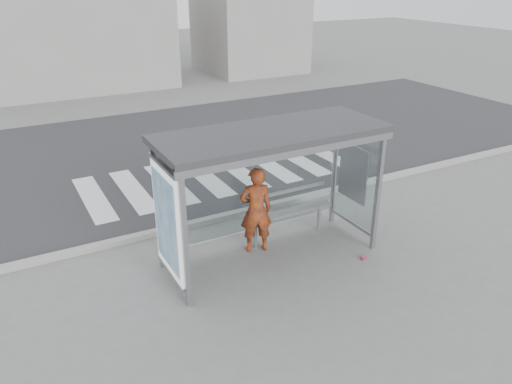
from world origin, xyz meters
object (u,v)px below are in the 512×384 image
(person, at_px, (256,210))
(bench, at_px, (288,212))
(bus_shelter, at_px, (252,166))
(soda_can, at_px, (363,257))

(person, relative_size, bench, 0.89)
(person, height_order, bench, person)
(bus_shelter, height_order, soda_can, bus_shelter)
(bus_shelter, xyz_separation_m, soda_can, (1.94, -1.01, -1.95))
(bus_shelter, height_order, person, bus_shelter)
(bench, bearing_deg, bus_shelter, -157.89)
(person, xyz_separation_m, soda_can, (1.69, -1.33, -0.86))
(bus_shelter, relative_size, soda_can, 32.03)
(bus_shelter, relative_size, bench, 2.10)
(bus_shelter, distance_m, person, 1.16)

